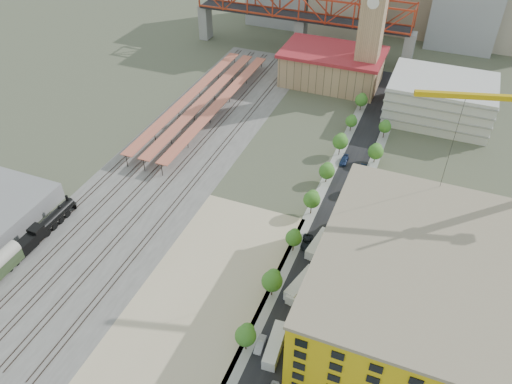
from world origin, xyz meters
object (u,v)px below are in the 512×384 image
at_px(clock_tower, 373,15).
at_px(construction_building, 427,292).
at_px(locomotive, 47,225).
at_px(site_trailer_d, 318,244).
at_px(site_trailer_a, 275,345).
at_px(site_trailer_c, 300,288).
at_px(site_trailer_b, 301,284).

relative_size(clock_tower, construction_building, 1.03).
xyz_separation_m(locomotive, site_trailer_d, (66.00, 20.01, -0.77)).
distance_m(clock_tower, site_trailer_d, 91.41).
bearing_deg(site_trailer_a, clock_tower, 89.14).
distance_m(construction_building, site_trailer_c, 27.31).
relative_size(locomotive, site_trailer_d, 2.30).
xyz_separation_m(site_trailer_a, site_trailer_b, (0.00, 17.28, 0.00)).
height_order(locomotive, site_trailer_c, locomotive).
bearing_deg(site_trailer_c, construction_building, 13.36).
bearing_deg(clock_tower, site_trailer_a, -86.12).
bearing_deg(clock_tower, construction_building, -71.22).
bearing_deg(site_trailer_a, site_trailer_d, 85.26).
relative_size(clock_tower, site_trailer_b, 5.05).
relative_size(construction_building, site_trailer_d, 5.11).
bearing_deg(construction_building, site_trailer_c, -175.91).
distance_m(locomotive, site_trailer_a, 66.92).
height_order(site_trailer_c, site_trailer_d, site_trailer_d).
height_order(site_trailer_a, site_trailer_d, site_trailer_a).
distance_m(site_trailer_a, site_trailer_d, 31.07).
bearing_deg(site_trailer_d, construction_building, -17.92).
xyz_separation_m(clock_tower, site_trailer_d, (8.00, -86.86, -27.34)).
xyz_separation_m(locomotive, site_trailer_b, (66.00, 6.22, -0.72)).
bearing_deg(construction_building, site_trailer_b, -178.56).
height_order(construction_building, site_trailer_c, construction_building).
xyz_separation_m(locomotive, site_trailer_c, (66.00, 5.01, -0.87)).
bearing_deg(clock_tower, locomotive, -118.49).
bearing_deg(site_trailer_a, construction_building, 29.86).
distance_m(construction_building, site_trailer_d, 30.22).
height_order(locomotive, site_trailer_b, locomotive).
xyz_separation_m(clock_tower, site_trailer_b, (8.00, -100.65, -27.29)).
relative_size(construction_building, site_trailer_b, 4.92).
bearing_deg(clock_tower, site_trailer_b, -85.46).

